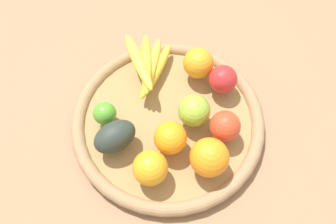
{
  "coord_description": "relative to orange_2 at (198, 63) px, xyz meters",
  "views": [
    {
      "loc": [
        0.09,
        -0.37,
        0.72
      ],
      "look_at": [
        0.0,
        0.0,
        0.06
      ],
      "focal_mm": 37.17,
      "sensor_mm": 36.0,
      "label": 1
    }
  ],
  "objects": [
    {
      "name": "avocado",
      "position": [
        -0.13,
        -0.23,
        -0.0
      ],
      "size": [
        0.11,
        0.11,
        0.06
      ],
      "primitive_type": "ellipsoid",
      "rotation": [
        0.0,
        0.0,
        3.98
      ],
      "color": "#2B352D",
      "rests_on": "basket"
    },
    {
      "name": "orange_1",
      "position": [
        -0.03,
        -0.28,
        -0.0
      ],
      "size": [
        0.1,
        0.1,
        0.07
      ],
      "primitive_type": "sphere",
      "rotation": [
        0.0,
        0.0,
        0.7
      ],
      "color": "orange",
      "rests_on": "basket"
    },
    {
      "name": "orange_3",
      "position": [
        -0.02,
        -0.2,
        -0.0
      ],
      "size": [
        0.07,
        0.07,
        0.07
      ],
      "primitive_type": "sphere",
      "rotation": [
        0.0,
        0.0,
        0.05
      ],
      "color": "orange",
      "rests_on": "basket"
    },
    {
      "name": "apple_2",
      "position": [
        0.09,
        -0.15,
        -0.0
      ],
      "size": [
        0.07,
        0.07,
        0.07
      ],
      "primitive_type": "sphere",
      "rotation": [
        0.0,
        0.0,
        3.2
      ],
      "color": "#D44226",
      "rests_on": "basket"
    },
    {
      "name": "apple_1",
      "position": [
        0.06,
        -0.03,
        -0.0
      ],
      "size": [
        0.09,
        0.09,
        0.07
      ],
      "primitive_type": "sphere",
      "rotation": [
        0.0,
        0.0,
        5.74
      ],
      "color": "red",
      "rests_on": "basket"
    },
    {
      "name": "ground_plane",
      "position": [
        -0.04,
        -0.14,
        -0.07
      ],
      "size": [
        2.4,
        2.4,
        0.0
      ],
      "primitive_type": "plane",
      "color": "#926E4D",
      "rests_on": "ground"
    },
    {
      "name": "orange_2",
      "position": [
        0.0,
        0.0,
        0.0
      ],
      "size": [
        0.08,
        0.08,
        0.07
      ],
      "primitive_type": "sphere",
      "rotation": [
        0.0,
        0.0,
        3.32
      ],
      "color": "orange",
      "rests_on": "basket"
    },
    {
      "name": "apple_0",
      "position": [
        0.02,
        -0.13,
        -0.0
      ],
      "size": [
        0.1,
        0.1,
        0.07
      ],
      "primitive_type": "sphere",
      "rotation": [
        0.0,
        0.0,
        0.71
      ],
      "color": "#91BA36",
      "rests_on": "basket"
    },
    {
      "name": "lime_0",
      "position": [
        -0.17,
        -0.18,
        -0.01
      ],
      "size": [
        0.07,
        0.07,
        0.05
      ],
      "primitive_type": "sphere",
      "rotation": [
        0.0,
        0.0,
        5.22
      ],
      "color": "#52A22D",
      "rests_on": "basket"
    },
    {
      "name": "basket",
      "position": [
        -0.04,
        -0.14,
        -0.06
      ],
      "size": [
        0.44,
        0.44,
        0.04
      ],
      "color": "#9E7B4B",
      "rests_on": "ground_plane"
    },
    {
      "name": "orange_0",
      "position": [
        0.07,
        -0.23,
        0.0
      ],
      "size": [
        0.11,
        0.11,
        0.08
      ],
      "primitive_type": "sphere",
      "rotation": [
        0.0,
        0.0,
        0.55
      ],
      "color": "orange",
      "rests_on": "basket"
    },
    {
      "name": "banana_bunch",
      "position": [
        -0.11,
        -0.03,
        -0.0
      ],
      "size": [
        0.12,
        0.17,
        0.06
      ],
      "color": "yellow",
      "rests_on": "basket"
    }
  ]
}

